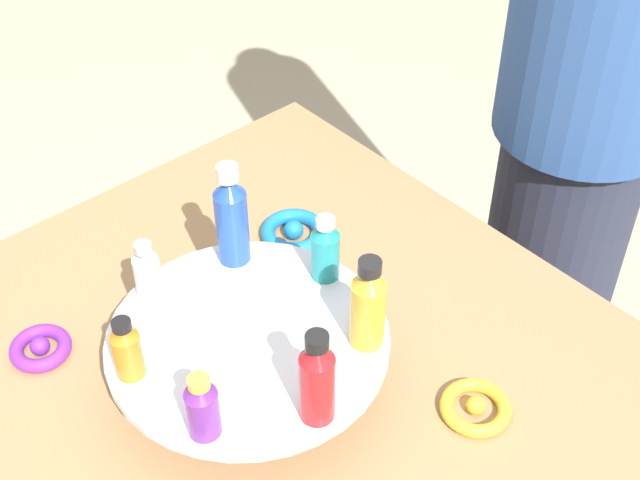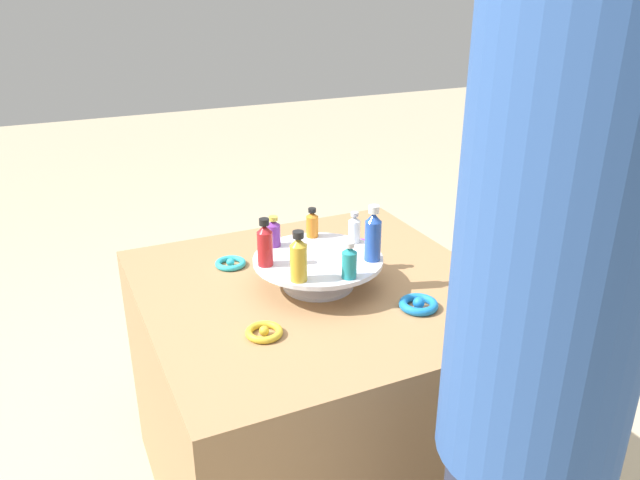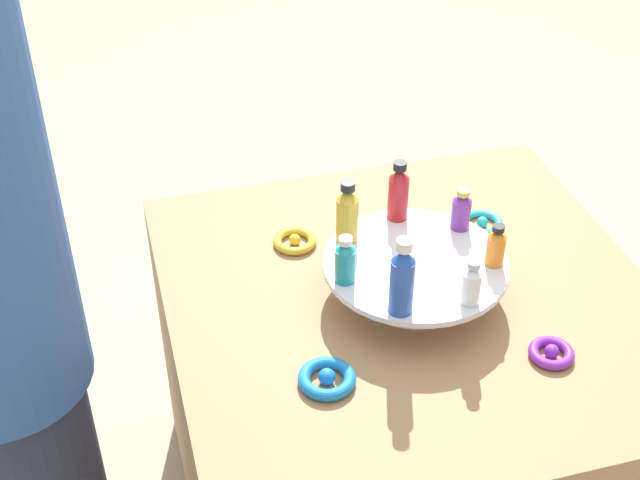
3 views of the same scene
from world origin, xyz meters
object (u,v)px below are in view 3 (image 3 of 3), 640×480
(bottle_gold, at_px, (347,214))
(bottle_orange, at_px, (496,246))
(bottle_purple, at_px, (461,210))
(bottle_red, at_px, (398,193))
(bottle_blue, at_px, (402,279))
(ribbon_bow_teal, at_px, (482,223))
(ribbon_bow_blue, at_px, (327,378))
(bottle_teal, at_px, (345,261))
(bottle_clear, at_px, (472,284))
(ribbon_bow_gold, at_px, (295,241))
(ribbon_bow_purple, at_px, (551,353))
(display_stand, at_px, (415,272))

(bottle_gold, bearing_deg, bottle_orange, -120.99)
(bottle_orange, relative_size, bottle_purple, 0.99)
(bottle_purple, relative_size, bottle_red, 0.68)
(bottle_blue, height_order, ribbon_bow_teal, bottle_blue)
(bottle_red, xyz_separation_m, ribbon_bow_teal, (0.03, -0.20, -0.13))
(bottle_orange, relative_size, bottle_gold, 0.66)
(bottle_orange, relative_size, ribbon_bow_blue, 0.86)
(bottle_gold, height_order, bottle_teal, bottle_gold)
(bottle_clear, xyz_separation_m, ribbon_bow_gold, (0.35, 0.22, -0.11))
(bottle_purple, height_order, ribbon_bow_purple, bottle_purple)
(ribbon_bow_teal, height_order, ribbon_bow_purple, ribbon_bow_purple)
(ribbon_bow_teal, relative_size, ribbon_bow_blue, 0.89)
(display_stand, relative_size, ribbon_bow_blue, 3.48)
(ribbon_bow_teal, bearing_deg, bottle_orange, 159.36)
(display_stand, bearing_deg, ribbon_bow_teal, -51.13)
(bottle_gold, relative_size, bottle_teal, 1.36)
(bottle_gold, bearing_deg, bottle_blue, -172.42)
(display_stand, distance_m, bottle_orange, 0.16)
(bottle_gold, relative_size, ribbon_bow_purple, 1.60)
(ribbon_bow_gold, bearing_deg, bottle_purple, -115.41)
(display_stand, height_order, ribbon_bow_purple, display_stand)
(bottle_purple, relative_size, ribbon_bow_teal, 0.97)
(ribbon_bow_blue, bearing_deg, ribbon_bow_gold, -6.13)
(bottle_gold, xyz_separation_m, ribbon_bow_purple, (-0.31, -0.28, -0.13))
(bottle_clear, distance_m, bottle_orange, 0.12)
(bottle_purple, distance_m, ribbon_bow_gold, 0.34)
(bottle_purple, distance_m, ribbon_bow_teal, 0.18)
(bottle_blue, bearing_deg, bottle_teal, 33.30)
(bottle_red, bearing_deg, bottle_orange, -146.70)
(bottle_purple, xyz_separation_m, bottle_red, (0.06, 0.10, 0.02))
(bottle_purple, height_order, bottle_blue, bottle_blue)
(display_stand, distance_m, bottle_red, 0.16)
(bottle_teal, height_order, ribbon_bow_gold, bottle_teal)
(bottle_clear, height_order, bottle_teal, bottle_teal)
(ribbon_bow_purple, bearing_deg, bottle_blue, 68.90)
(bottle_purple, height_order, ribbon_bow_gold, bottle_purple)
(bottle_red, distance_m, bottle_gold, 0.12)
(ribbon_bow_blue, height_order, ribbon_bow_purple, ribbon_bow_blue)
(bottle_purple, relative_size, ribbon_bow_purple, 1.07)
(bottle_clear, xyz_separation_m, ribbon_bow_teal, (0.31, -0.17, -0.12))
(display_stand, bearing_deg, bottle_clear, -159.56)
(bottle_gold, xyz_separation_m, ribbon_bow_teal, (0.08, -0.32, -0.13))
(bottle_teal, bearing_deg, bottle_clear, -120.99)
(bottle_gold, distance_m, bottle_blue, 0.22)
(bottle_purple, distance_m, ribbon_bow_blue, 0.43)
(bottle_clear, bearing_deg, bottle_orange, -43.85)
(ribbon_bow_blue, distance_m, ribbon_bow_purple, 0.39)
(bottle_red, bearing_deg, ribbon_bow_purple, -155.66)
(bottle_clear, distance_m, bottle_gold, 0.28)
(ribbon_bow_gold, relative_size, ribbon_bow_purple, 1.09)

